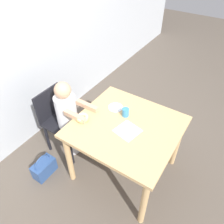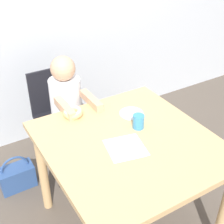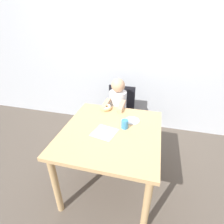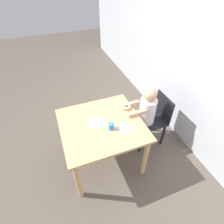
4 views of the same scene
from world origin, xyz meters
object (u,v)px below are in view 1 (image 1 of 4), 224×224
Objects in this scene: chair at (61,121)px; donut at (82,118)px; cup at (125,112)px; handbag at (44,168)px; child_figure at (68,120)px.

donut is (-0.07, -0.40, 0.31)m from chair.
donut is at bearing 131.14° from cup.
chair is at bearing 10.04° from handbag.
chair is 6.29× the size of donut.
chair is at bearing 90.00° from child_figure.
child_figure is at bearing 108.80° from cup.
child_figure reaches higher than cup.
donut reaches higher than handbag.
cup is (0.64, -0.64, 0.66)m from handbag.
handbag is at bearing 134.88° from cup.
child_figure reaches higher than donut.
cup reaches higher than donut.
chair and cup have the same top height.
child_figure is 3.42× the size of handbag.
child_figure is 0.37m from donut.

